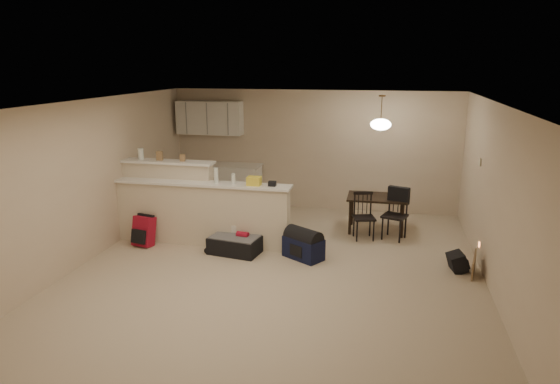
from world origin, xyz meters
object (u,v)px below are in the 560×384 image
(red_backpack, at_px, (144,231))
(navy_duffel, at_px, (303,248))
(dining_chair_far, at_px, (395,215))
(dining_chair_near, at_px, (364,217))
(pendant_lamp, at_px, (381,124))
(suitcase, at_px, (235,245))
(black_daypack, at_px, (457,262))
(dining_table, at_px, (377,201))

(red_backpack, relative_size, navy_duffel, 0.80)
(dining_chair_far, height_order, red_backpack, dining_chair_far)
(dining_chair_near, xyz_separation_m, red_backpack, (-3.65, -1.12, -0.16))
(dining_chair_far, relative_size, red_backpack, 1.78)
(pendant_lamp, xyz_separation_m, suitcase, (-2.22, -1.60, -1.85))
(pendant_lamp, xyz_separation_m, dining_chair_far, (0.33, -0.37, -1.54))
(dining_chair_near, height_order, dining_chair_far, dining_chair_far)
(red_backpack, height_order, black_daypack, red_backpack)
(pendant_lamp, height_order, suitcase, pendant_lamp)
(navy_duffel, distance_m, black_daypack, 2.34)
(dining_chair_far, bearing_deg, dining_chair_near, -148.50)
(pendant_lamp, xyz_separation_m, red_backpack, (-3.85, -1.60, -1.74))
(pendant_lamp, height_order, black_daypack, pendant_lamp)
(suitcase, bearing_deg, pendant_lamp, 44.99)
(black_daypack, bearing_deg, pendant_lamp, 26.92)
(dining_chair_near, distance_m, dining_chair_far, 0.54)
(dining_chair_near, height_order, red_backpack, dining_chair_near)
(dining_chair_far, bearing_deg, red_backpack, -144.16)
(dining_chair_far, distance_m, red_backpack, 4.36)
(suitcase, xyz_separation_m, black_daypack, (3.48, 0.00, -0.00))
(dining_table, distance_m, navy_duffel, 1.98)
(black_daypack, bearing_deg, suitcase, 78.85)
(suitcase, bearing_deg, dining_table, 44.99)
(suitcase, bearing_deg, black_daypack, 9.22)
(red_backpack, bearing_deg, black_daypack, 12.20)
(dining_chair_far, distance_m, navy_duffel, 1.90)
(suitcase, relative_size, red_backpack, 1.60)
(pendant_lamp, xyz_separation_m, navy_duffel, (-1.09, -1.60, -1.82))
(dining_table, bearing_deg, black_daypack, -52.51)
(dining_table, bearing_deg, red_backpack, -158.00)
(dining_chair_near, distance_m, suitcase, 2.33)
(dining_table, distance_m, suitcase, 2.77)
(dining_chair_near, bearing_deg, red_backpack, -178.69)
(dining_chair_near, xyz_separation_m, black_daypack, (1.45, -1.12, -0.28))
(pendant_lamp, height_order, navy_duffel, pendant_lamp)
(suitcase, xyz_separation_m, red_backpack, (-1.63, 0.00, 0.12))
(pendant_lamp, bearing_deg, suitcase, -144.23)
(red_backpack, bearing_deg, dining_chair_far, 28.64)
(dining_chair_near, relative_size, suitcase, 1.02)
(dining_chair_far, distance_m, black_daypack, 1.57)
(dining_chair_far, bearing_deg, dining_table, 150.81)
(red_backpack, bearing_deg, suitcase, 12.20)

